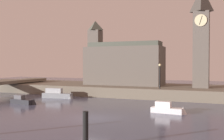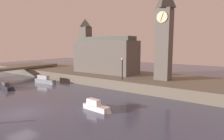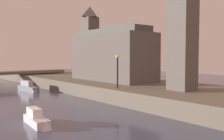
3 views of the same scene
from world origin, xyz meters
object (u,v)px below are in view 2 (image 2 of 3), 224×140
(streetlamp, at_px, (122,66))
(boat_cruiser_grey, at_px, (46,80))
(boat_barge_dark, at_px, (8,87))
(clock_tower, at_px, (164,31))
(parliament_hall, at_px, (104,54))
(boat_ferry_white, at_px, (98,107))

(streetlamp, bearing_deg, boat_cruiser_grey, -163.57)
(streetlamp, bearing_deg, boat_barge_dark, -144.18)
(streetlamp, distance_m, boat_barge_dark, 18.29)
(clock_tower, height_order, parliament_hall, clock_tower)
(clock_tower, relative_size, boat_cruiser_grey, 2.93)
(parliament_hall, relative_size, boat_cruiser_grey, 2.55)
(boat_cruiser_grey, bearing_deg, parliament_hall, 55.50)
(streetlamp, relative_size, boat_barge_dark, 0.87)
(boat_barge_dark, xyz_separation_m, boat_ferry_white, (17.80, 0.52, 0.03))
(clock_tower, bearing_deg, boat_barge_dark, -143.80)
(boat_cruiser_grey, bearing_deg, boat_ferry_white, -19.22)
(clock_tower, height_order, boat_ferry_white, clock_tower)
(streetlamp, bearing_deg, clock_tower, 37.27)
(streetlamp, height_order, boat_cruiser_grey, streetlamp)
(parliament_hall, bearing_deg, boat_ferry_white, -54.54)
(boat_barge_dark, height_order, boat_ferry_white, boat_ferry_white)
(clock_tower, relative_size, boat_barge_dark, 3.66)
(boat_barge_dark, relative_size, boat_ferry_white, 1.09)
(clock_tower, distance_m, parliament_hall, 13.35)
(parliament_hall, bearing_deg, streetlamp, -33.95)
(parliament_hall, distance_m, boat_cruiser_grey, 11.98)
(streetlamp, height_order, boat_ferry_white, streetlamp)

